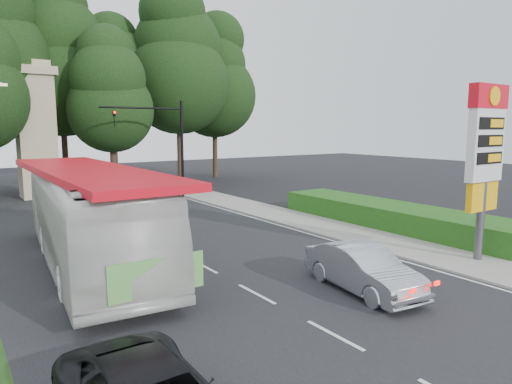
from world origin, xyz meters
TOP-DOWN VIEW (x-y plane):
  - ground at (0.00, 0.00)m, footprint 120.00×120.00m
  - road_surface at (0.00, 12.00)m, footprint 14.00×80.00m
  - sidewalk_right at (8.50, 12.00)m, footprint 3.00×80.00m
  - hedge at (11.50, 8.00)m, footprint 3.00×14.00m
  - gas_station_pylon at (9.20, 1.99)m, footprint 2.10×0.45m
  - traffic_signal_mast at (5.68, 24.00)m, footprint 6.10×0.35m
  - monument at (-2.00, 30.00)m, footprint 3.00×3.00m
  - tree_center_right at (1.00, 35.00)m, footprint 9.24×9.24m
  - tree_east_near at (6.00, 37.00)m, footprint 8.12×8.12m
  - tree_east_mid at (11.00, 33.00)m, footprint 9.52×9.52m
  - tree_far_east at (16.00, 35.00)m, footprint 8.68×8.68m
  - tree_monument_right at (3.50, 29.50)m, footprint 6.72×6.72m
  - transit_bus at (-3.41, 10.22)m, footprint 4.30×13.65m
  - sedan_silver at (3.03, 2.33)m, footprint 2.15×4.66m

SIDE VIEW (x-z plane):
  - ground at x=0.00m, z-range 0.00..0.00m
  - road_surface at x=0.00m, z-range 0.00..0.02m
  - sidewalk_right at x=8.50m, z-range 0.00..0.12m
  - hedge at x=11.50m, z-range 0.00..1.20m
  - sedan_silver at x=3.03m, z-range 0.00..1.48m
  - transit_bus at x=-3.41m, z-range 0.00..3.74m
  - gas_station_pylon at x=9.20m, z-range 1.02..7.87m
  - traffic_signal_mast at x=5.68m, z-range 1.07..8.27m
  - monument at x=-2.00m, z-range 0.08..10.13m
  - tree_monument_right at x=3.50m, z-range 1.41..14.61m
  - tree_east_near at x=6.00m, z-range 1.71..17.66m
  - tree_far_east at x=16.00m, z-range 1.83..18.88m
  - tree_center_right at x=1.00m, z-range 1.94..20.09m
  - tree_east_mid at x=11.00m, z-range 2.00..20.70m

